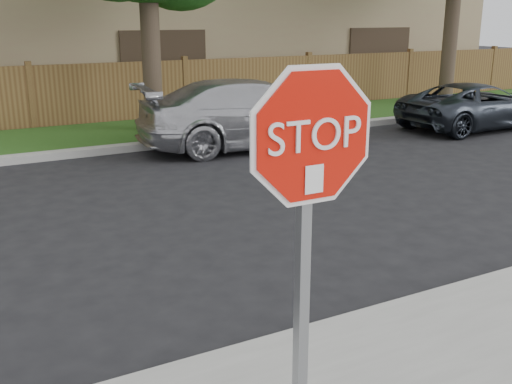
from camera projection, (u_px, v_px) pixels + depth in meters
ground at (255, 349)px, 5.11m from camera, size 90.00×90.00×0.00m
far_curb at (61, 154)px, 11.96m from camera, size 70.00×0.30×0.15m
grass_strip at (47, 141)px, 13.36m from camera, size 70.00×3.00×0.12m
fence at (32, 99)px, 14.50m from camera, size 70.00×0.12×1.60m
stop_sign at (309, 196)px, 3.13m from camera, size 1.01×0.13×2.55m
sedan_right at (255, 114)px, 12.81m from camera, size 5.23×2.62×1.46m
sedan_far_right at (476, 106)px, 14.99m from camera, size 4.13×1.93×1.14m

